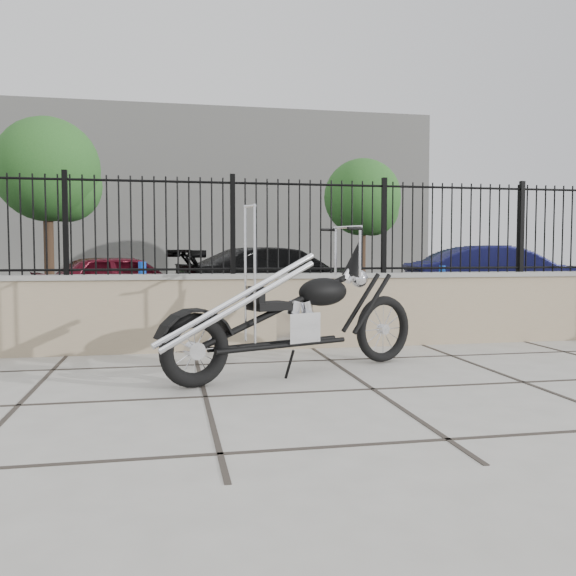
{
  "coord_description": "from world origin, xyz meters",
  "views": [
    {
      "loc": [
        -1.8,
        -5.17,
        1.24
      ],
      "look_at": [
        -0.57,
        1.09,
        0.86
      ],
      "focal_mm": 38.0,
      "sensor_mm": 36.0,
      "label": 1
    }
  ],
  "objects_px": {
    "car_black": "(282,279)",
    "car_blue": "(502,277)",
    "car_red": "(125,283)",
    "chopper_motorcycle": "(294,290)"
  },
  "relations": [
    {
      "from": "car_blue",
      "to": "car_red",
      "type": "bearing_deg",
      "value": 95.36
    },
    {
      "from": "car_red",
      "to": "chopper_motorcycle",
      "type": "bearing_deg",
      "value": 178.68
    },
    {
      "from": "chopper_motorcycle",
      "to": "car_blue",
      "type": "distance_m",
      "value": 8.68
    },
    {
      "from": "chopper_motorcycle",
      "to": "car_black",
      "type": "distance_m",
      "value": 6.82
    },
    {
      "from": "car_red",
      "to": "car_blue",
      "type": "bearing_deg",
      "value": -111.82
    },
    {
      "from": "car_black",
      "to": "car_red",
      "type": "bearing_deg",
      "value": 73.26
    },
    {
      "from": "car_blue",
      "to": "car_black",
      "type": "bearing_deg",
      "value": 93.41
    },
    {
      "from": "car_black",
      "to": "car_blue",
      "type": "bearing_deg",
      "value": -111.62
    },
    {
      "from": "car_red",
      "to": "car_black",
      "type": "height_order",
      "value": "car_black"
    },
    {
      "from": "car_black",
      "to": "car_blue",
      "type": "height_order",
      "value": "car_blue"
    }
  ]
}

